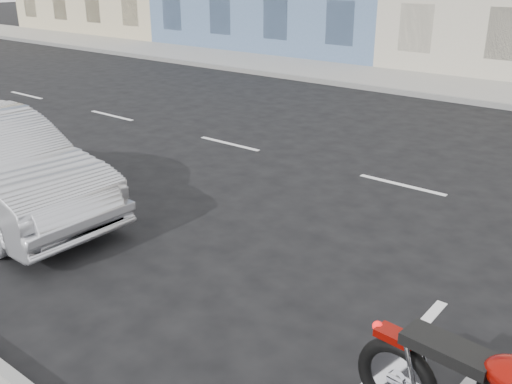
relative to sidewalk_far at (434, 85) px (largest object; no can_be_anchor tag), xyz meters
The scene contains 2 objects.
sidewalk_far is the anchor object (origin of this frame).
curb_far 1.70m from the sidewalk_far, 90.00° to the right, with size 80.00×0.12×0.16m, color gray.
Camera 1 is at (1.81, -8.86, 3.55)m, focal length 40.00 mm.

